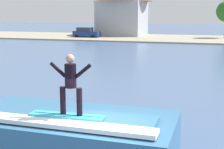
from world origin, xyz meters
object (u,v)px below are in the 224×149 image
object	(u,v)px
surfboard	(67,116)
car_near_shore	(86,33)
wave_crest	(68,134)
surfer	(71,81)
house_with_chimney	(123,11)

from	to	relation	value
surfboard	car_near_shore	world-z (taller)	car_near_shore
wave_crest	surfboard	world-z (taller)	surfboard
surfer	car_near_shore	xyz separation A→B (m)	(-17.46, 44.72, -1.46)
surfer	house_with_chimney	size ratio (longest dim) A/B	0.15
surfboard	house_with_chimney	size ratio (longest dim) A/B	0.20
surfer	car_near_shore	bearing A→B (deg)	111.32
surfer	car_near_shore	world-z (taller)	surfer
house_with_chimney	wave_crest	bearing A→B (deg)	-76.14
surfboard	surfer	world-z (taller)	surfer
car_near_shore	wave_crest	bearing A→B (deg)	-68.86
surfboard	surfer	size ratio (longest dim) A/B	1.27
wave_crest	car_near_shore	bearing A→B (deg)	111.14
wave_crest	car_near_shore	distance (m)	47.41
wave_crest	house_with_chimney	world-z (taller)	house_with_chimney
wave_crest	surfboard	xyz separation A→B (m)	(0.23, -0.53, 0.77)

